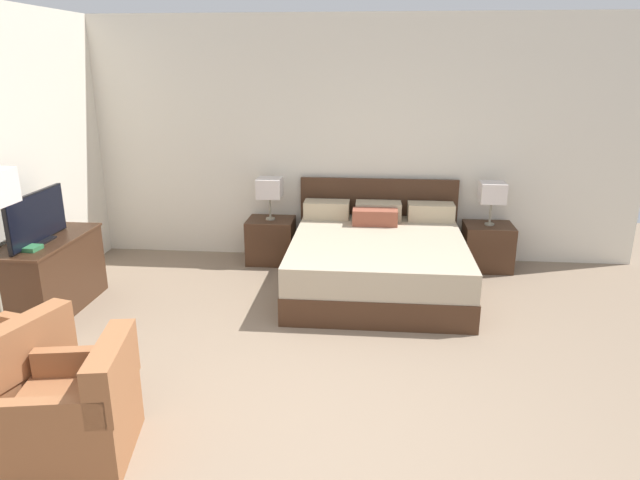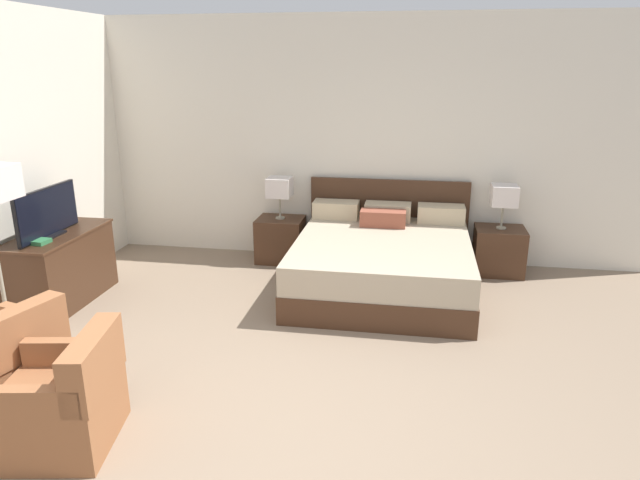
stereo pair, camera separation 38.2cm
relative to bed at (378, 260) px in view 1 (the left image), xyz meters
The scene contains 12 objects.
ground_plane 2.94m from the bed, 99.98° to the right, with size 11.67×11.67×0.00m, color #84705B.
wall_back 1.62m from the bed, 115.97° to the left, with size 7.14×0.06×2.89m, color silver.
bed is the anchor object (origin of this frame).
nightstand_left 1.48m from the bed, 151.03° to the left, with size 0.56×0.47×0.54m.
nightstand_right 1.48m from the bed, 28.95° to the left, with size 0.56×0.47×0.54m.
table_lamp_left 1.60m from the bed, 150.98° to the left, with size 0.28×0.28×0.50m.
table_lamp_right 1.60m from the bed, 29.00° to the left, with size 0.28×0.28×0.50m.
dresser 3.30m from the bed, 164.22° to the right, with size 0.55×1.21×0.73m.
tv 3.39m from the bed, 162.77° to the right, with size 0.18×0.90×0.47m.
book_red_cover 3.42m from the bed, 158.81° to the right, with size 0.25×0.16×0.04m, color #2D7042.
armchair_by_window 3.62m from the bed, 134.26° to the right, with size 0.84×0.84×0.76m.
armchair_companion 3.48m from the bed, 121.60° to the right, with size 0.80×0.79×0.76m.
Camera 1 is at (0.43, -2.95, 2.35)m, focal length 32.00 mm.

